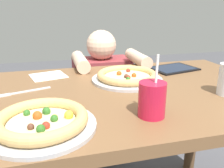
% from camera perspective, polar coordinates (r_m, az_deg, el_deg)
% --- Properties ---
extents(dining_table, '(1.29, 0.82, 0.75)m').
position_cam_1_polar(dining_table, '(1.04, 3.79, -7.07)').
color(dining_table, brown).
rests_on(dining_table, ground).
extents(pizza_near, '(0.31, 0.31, 0.05)m').
position_cam_1_polar(pizza_near, '(0.71, -16.31, -8.54)').
color(pizza_near, '#B7B7BC').
rests_on(pizza_near, dining_table).
extents(pizza_far, '(0.32, 0.32, 0.04)m').
position_cam_1_polar(pizza_far, '(1.10, 3.60, 1.77)').
color(pizza_far, '#B7B7BC').
rests_on(pizza_far, dining_table).
extents(drink_cup_colored, '(0.09, 0.09, 0.20)m').
position_cam_1_polar(drink_cup_colored, '(0.75, 9.47, -3.61)').
color(drink_cup_colored, red).
rests_on(drink_cup_colored, dining_table).
extents(paper_napkin, '(0.19, 0.18, 0.00)m').
position_cam_1_polar(paper_napkin, '(1.22, -14.88, 1.87)').
color(paper_napkin, white).
rests_on(paper_napkin, dining_table).
extents(fork, '(0.20, 0.08, 0.00)m').
position_cam_1_polar(fork, '(1.02, -20.42, -1.79)').
color(fork, silver).
rests_on(fork, dining_table).
extents(tablet, '(0.27, 0.22, 0.01)m').
position_cam_1_polar(tablet, '(1.34, 14.28, 3.59)').
color(tablet, black).
rests_on(tablet, dining_table).
extents(diner_seated, '(0.41, 0.52, 0.93)m').
position_cam_1_polar(diner_seated, '(1.69, -2.30, -4.67)').
color(diner_seated, '#333847').
rests_on(diner_seated, ground).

